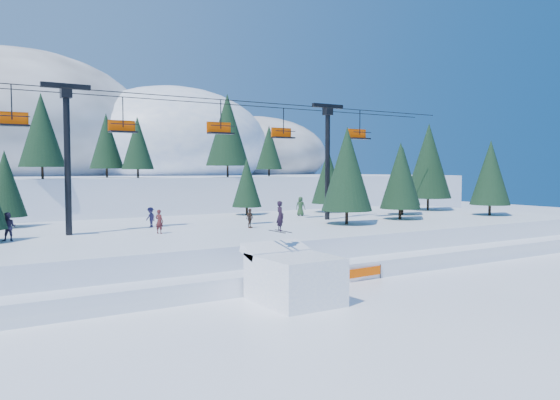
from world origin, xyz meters
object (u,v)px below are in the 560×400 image
banner_near (364,272)px  banner_far (373,268)px  jump_kicker (293,277)px  chairlift (202,139)px

banner_near → banner_far: 1.76m
jump_kicker → banner_far: 8.88m
chairlift → banner_far: bearing=-61.6°
banner_far → jump_kicker: bearing=-159.7°
chairlift → banner_far: chairlift is taller
chairlift → banner_far: (6.64, -12.29, -8.78)m
banner_near → banner_far: (1.52, 0.89, 0.00)m
jump_kicker → banner_near: bearing=17.8°
chairlift → banner_near: chairlift is taller
jump_kicker → chairlift: chairlift is taller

